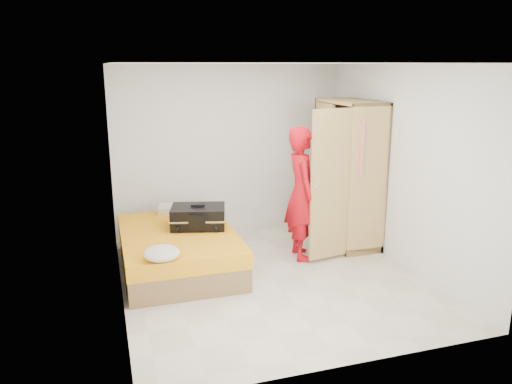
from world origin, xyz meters
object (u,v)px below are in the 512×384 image
object	(u,v)px
wardrobe	(347,178)
round_cushion	(162,253)
person	(302,194)
suitcase	(198,217)
bed	(179,250)

from	to	relation	value
wardrobe	round_cushion	world-z (taller)	wardrobe
person	suitcase	xyz separation A→B (m)	(-1.38, 0.21, -0.26)
bed	person	bearing A→B (deg)	-3.25
bed	round_cushion	distance (m)	1.01
bed	round_cushion	world-z (taller)	round_cushion
wardrobe	suitcase	bearing A→B (deg)	-177.44
wardrobe	round_cushion	distance (m)	3.06
wardrobe	bed	bearing A→B (deg)	-175.07
person	round_cushion	distance (m)	2.16
person	wardrobe	bearing A→B (deg)	-63.26
bed	round_cushion	size ratio (longest dim) A/B	5.08
bed	suitcase	xyz separation A→B (m)	(0.29, 0.12, 0.39)
bed	person	xyz separation A→B (m)	(1.67, -0.09, 0.65)
person	suitcase	bearing A→B (deg)	87.49
bed	wardrobe	size ratio (longest dim) A/B	0.96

